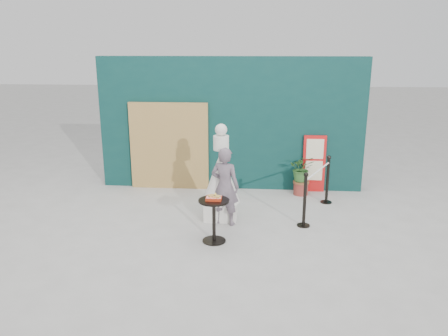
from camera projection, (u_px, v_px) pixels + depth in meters
ground at (218, 244)px, 7.33m from camera, size 60.00×60.00×0.00m
back_wall at (231, 124)px, 9.95m from camera, size 6.00×0.30×3.00m
bamboo_fence at (169, 146)px, 9.99m from camera, size 1.80×0.08×2.00m
woman at (225, 186)px, 8.00m from camera, size 0.61×0.49×1.47m
menu_board at (314, 164)px, 9.84m from camera, size 0.50×0.07×1.30m
statue at (221, 180)px, 8.29m from camera, size 0.72×0.72×1.84m
cafe_table at (214, 214)px, 7.32m from camera, size 0.52×0.52×0.75m
food_basket at (214, 198)px, 7.24m from camera, size 0.26×0.19×0.11m
planter at (302, 172)px, 9.66m from camera, size 0.53×0.46×0.90m
stanchion_barrier at (317, 190)px, 8.55m from camera, size 0.84×1.54×1.03m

